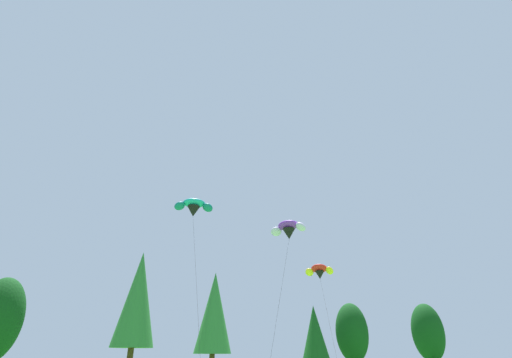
# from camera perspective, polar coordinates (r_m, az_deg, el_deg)

# --- Properties ---
(treeline_tree_d) EXTENTS (4.86, 4.86, 14.84)m
(treeline_tree_d) POSITION_cam_1_polar(r_m,az_deg,el_deg) (49.08, -17.56, -16.86)
(treeline_tree_d) COLOR #472D19
(treeline_tree_d) RESTS_ON ground_plane
(treeline_tree_e) EXTENTS (4.34, 4.34, 12.47)m
(treeline_tree_e) POSITION_cam_1_polar(r_m,az_deg,el_deg) (47.86, -6.40, -19.43)
(treeline_tree_e) COLOR #472D19
(treeline_tree_e) RESTS_ON ground_plane
(treeline_tree_f) EXTENTS (3.66, 3.66, 9.36)m
(treeline_tree_f) POSITION_cam_1_polar(r_m,az_deg,el_deg) (54.84, 8.93, -22.10)
(treeline_tree_f) COLOR #472D19
(treeline_tree_f) RESTS_ON ground_plane
(treeline_tree_g) EXTENTS (4.50, 4.50, 9.99)m
(treeline_tree_g) POSITION_cam_1_polar(r_m,az_deg,el_deg) (58.49, 14.39, -21.67)
(treeline_tree_g) COLOR #472D19
(treeline_tree_g) RESTS_ON ground_plane
(treeline_tree_h) EXTENTS (4.59, 4.59, 10.35)m
(treeline_tree_h) POSITION_cam_1_polar(r_m,az_deg,el_deg) (65.55, 24.69, -20.42)
(treeline_tree_h) COLOR #472D19
(treeline_tree_h) RESTS_ON ground_plane
(parafoil_kite_high_teal) EXTENTS (4.00, 10.89, 15.61)m
(parafoil_kite_high_teal) POSITION_cam_1_polar(r_m,az_deg,el_deg) (37.64, -9.46, -4.25)
(parafoil_kite_high_teal) COLOR teal
(parafoil_kite_mid_purple) EXTENTS (7.02, 8.13, 13.46)m
(parafoil_kite_mid_purple) POSITION_cam_1_polar(r_m,az_deg,el_deg) (36.91, 4.95, -7.65)
(parafoil_kite_mid_purple) COLOR purple
(parafoil_kite_far_red_yellow) EXTENTS (11.75, 18.15, 11.52)m
(parafoil_kite_far_red_yellow) POSITION_cam_1_polar(r_m,az_deg,el_deg) (44.87, 9.63, -13.69)
(parafoil_kite_far_red_yellow) COLOR red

